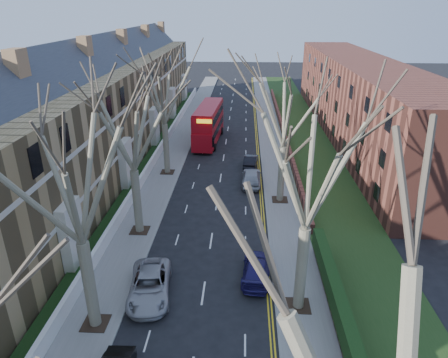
# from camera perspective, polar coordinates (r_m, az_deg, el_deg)

# --- Properties ---
(pavement_left) EXTENTS (3.00, 102.00, 0.12)m
(pavement_left) POSITION_cam_1_polar(r_m,az_deg,el_deg) (52.97, -6.23, 5.49)
(pavement_left) COLOR slate
(pavement_left) RESTS_ON ground
(pavement_right) EXTENTS (3.00, 102.00, 0.12)m
(pavement_right) POSITION_cam_1_polar(r_m,az_deg,el_deg) (52.45, 6.88, 5.27)
(pavement_right) COLOR slate
(pavement_right) RESTS_ON ground
(terrace_left) EXTENTS (9.70, 78.00, 13.60)m
(terrace_left) POSITION_cam_1_polar(r_m,az_deg,el_deg) (45.96, -17.66, 8.83)
(terrace_left) COLOR olive
(terrace_left) RESTS_ON ground
(flats_right) EXTENTS (13.97, 54.00, 10.00)m
(flats_right) POSITION_cam_1_polar(r_m,az_deg,el_deg) (56.96, 18.67, 10.82)
(flats_right) COLOR brown
(flats_right) RESTS_ON ground
(front_wall_left) EXTENTS (0.30, 78.00, 1.00)m
(front_wall_left) POSITION_cam_1_polar(r_m,az_deg,el_deg) (45.68, -9.83, 3.05)
(front_wall_left) COLOR white
(front_wall_left) RESTS_ON ground
(grass_verge_right) EXTENTS (6.00, 102.00, 0.06)m
(grass_verge_right) POSITION_cam_1_polar(r_m,az_deg,el_deg) (52.93, 11.77, 5.21)
(grass_verge_right) COLOR #1E3A15
(grass_verge_right) RESTS_ON ground
(tree_left_mid) EXTENTS (10.50, 10.50, 14.71)m
(tree_left_mid) POSITION_cam_1_polar(r_m,az_deg,el_deg) (19.74, -21.19, 1.81)
(tree_left_mid) COLOR #706850
(tree_left_mid) RESTS_ON ground
(tree_left_far) EXTENTS (10.15, 10.15, 14.22)m
(tree_left_far) POSITION_cam_1_polar(r_m,az_deg,el_deg) (28.79, -13.44, 8.63)
(tree_left_far) COLOR #706850
(tree_left_far) RESTS_ON ground
(tree_left_dist) EXTENTS (10.50, 10.50, 14.71)m
(tree_left_dist) POSITION_cam_1_polar(r_m,az_deg,el_deg) (40.12, -8.84, 13.53)
(tree_left_dist) COLOR #706850
(tree_left_dist) RESTS_ON ground
(tree_right_mid) EXTENTS (10.50, 10.50, 14.71)m
(tree_right_mid) POSITION_cam_1_polar(r_m,az_deg,el_deg) (20.20, 12.48, 3.36)
(tree_right_mid) COLOR #706850
(tree_right_mid) RESTS_ON ground
(tree_right_far) EXTENTS (10.15, 10.15, 14.22)m
(tree_right_far) POSITION_cam_1_polar(r_m,az_deg,el_deg) (33.66, 8.85, 11.09)
(tree_right_far) COLOR #706850
(tree_right_far) RESTS_ON ground
(double_decker_bus) EXTENTS (3.34, 11.18, 4.61)m
(double_decker_bus) POSITION_cam_1_polar(r_m,az_deg,el_deg) (51.81, -2.21, 7.75)
(double_decker_bus) COLOR #A20B15
(double_decker_bus) RESTS_ON ground
(car_left_far) EXTENTS (3.08, 5.50, 1.45)m
(car_left_far) POSITION_cam_1_polar(r_m,az_deg,el_deg) (25.48, -10.56, -14.71)
(car_left_far) COLOR #9C9BA0
(car_left_far) RESTS_ON ground
(car_right_near) EXTENTS (2.20, 4.63, 1.30)m
(car_right_near) POSITION_cam_1_polar(r_m,az_deg,el_deg) (26.62, 4.70, -12.65)
(car_right_near) COLOR #1F1855
(car_right_near) RESTS_ON ground
(car_right_mid) EXTENTS (2.02, 4.71, 1.58)m
(car_right_mid) POSITION_cam_1_polar(r_m,az_deg,el_deg) (39.50, 3.92, 0.29)
(car_right_mid) COLOR #96989E
(car_right_mid) RESTS_ON ground
(car_right_far) EXTENTS (1.73, 3.98, 1.27)m
(car_right_far) POSITION_cam_1_polar(r_m,az_deg,el_deg) (44.07, 3.83, 2.60)
(car_right_far) COLOR black
(car_right_far) RESTS_ON ground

